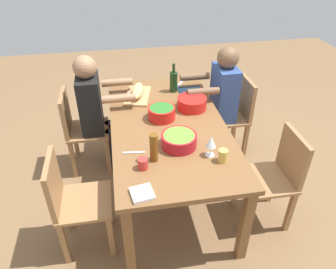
# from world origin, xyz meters

# --- Properties ---
(ground_plane) EXTENTS (8.00, 8.00, 0.00)m
(ground_plane) POSITION_xyz_m (0.00, 0.00, 0.00)
(ground_plane) COLOR brown
(dining_table) EXTENTS (1.80, 0.96, 0.74)m
(dining_table) POSITION_xyz_m (0.00, 0.00, 0.66)
(dining_table) COLOR brown
(dining_table) RESTS_ON ground_plane
(chair_far_right) EXTENTS (0.40, 0.40, 0.85)m
(chair_far_right) POSITION_xyz_m (0.50, 0.80, 0.48)
(chair_far_right) COLOR #9E7044
(chair_far_right) RESTS_ON ground_plane
(diner_far_right) EXTENTS (0.41, 0.53, 1.20)m
(diner_far_right) POSITION_xyz_m (0.50, 0.62, 0.70)
(diner_far_right) COLOR #2D2D38
(diner_far_right) RESTS_ON ground_plane
(chair_near_left) EXTENTS (0.40, 0.40, 0.85)m
(chair_near_left) POSITION_xyz_m (-0.50, -0.80, 0.48)
(chair_near_left) COLOR #9E7044
(chair_near_left) RESTS_ON ground_plane
(chair_far_left) EXTENTS (0.40, 0.40, 0.85)m
(chair_far_left) POSITION_xyz_m (-0.50, 0.80, 0.48)
(chair_far_left) COLOR #9E7044
(chair_far_left) RESTS_ON ground_plane
(chair_near_right) EXTENTS (0.40, 0.40, 0.85)m
(chair_near_right) POSITION_xyz_m (0.50, -0.80, 0.48)
(chair_near_right) COLOR #9E7044
(chair_near_right) RESTS_ON ground_plane
(diner_near_right) EXTENTS (0.41, 0.53, 1.20)m
(diner_near_right) POSITION_xyz_m (0.50, -0.62, 0.70)
(diner_near_right) COLOR #2D2D38
(diner_near_right) RESTS_ON ground_plane
(serving_bowl_pasta) EXTENTS (0.27, 0.27, 0.10)m
(serving_bowl_pasta) POSITION_xyz_m (0.23, -0.26, 0.80)
(serving_bowl_pasta) COLOR red
(serving_bowl_pasta) RESTS_ON dining_table
(serving_bowl_greens) EXTENTS (0.24, 0.24, 0.11)m
(serving_bowl_greens) POSITION_xyz_m (0.10, 0.04, 0.80)
(serving_bowl_greens) COLOR red
(serving_bowl_greens) RESTS_ON dining_table
(serving_bowl_salad) EXTENTS (0.27, 0.27, 0.10)m
(serving_bowl_salad) POSITION_xyz_m (-0.32, -0.03, 0.80)
(serving_bowl_salad) COLOR #B21923
(serving_bowl_salad) RESTS_ON dining_table
(cutting_board) EXTENTS (0.44, 0.31, 0.02)m
(cutting_board) POSITION_xyz_m (0.53, 0.21, 0.75)
(cutting_board) COLOR tan
(cutting_board) RESTS_ON dining_table
(bread_loaf) EXTENTS (0.34, 0.18, 0.09)m
(bread_loaf) POSITION_xyz_m (0.53, 0.21, 0.81)
(bread_loaf) COLOR tan
(bread_loaf) RESTS_ON cutting_board
(wine_bottle) EXTENTS (0.08, 0.08, 0.29)m
(wine_bottle) POSITION_xyz_m (0.59, -0.16, 0.85)
(wine_bottle) COLOR #193819
(wine_bottle) RESTS_ON dining_table
(beer_bottle) EXTENTS (0.06, 0.06, 0.22)m
(beer_bottle) POSITION_xyz_m (-0.46, 0.18, 0.85)
(beer_bottle) COLOR brown
(beer_bottle) RESTS_ON dining_table
(wine_glass) EXTENTS (0.08, 0.08, 0.17)m
(wine_glass) POSITION_xyz_m (-0.48, -0.23, 0.86)
(wine_glass) COLOR silver
(wine_glass) RESTS_ON dining_table
(cup_near_left) EXTENTS (0.07, 0.07, 0.10)m
(cup_near_left) POSITION_xyz_m (-0.56, -0.30, 0.79)
(cup_near_left) COLOR gold
(cup_near_left) RESTS_ON dining_table
(cup_far_left) EXTENTS (0.07, 0.07, 0.08)m
(cup_far_left) POSITION_xyz_m (-0.54, 0.27, 0.78)
(cup_far_left) COLOR red
(cup_far_left) RESTS_ON dining_table
(fork_far_left) EXTENTS (0.04, 0.17, 0.01)m
(fork_far_left) POSITION_xyz_m (-0.36, 0.32, 0.74)
(fork_far_left) COLOR silver
(fork_far_left) RESTS_ON dining_table
(placemat_near_right) EXTENTS (0.32, 0.23, 0.01)m
(placemat_near_right) POSITION_xyz_m (0.50, -0.32, 0.74)
(placemat_near_right) COLOR #142333
(placemat_near_right) RESTS_ON dining_table
(carving_knife) EXTENTS (0.21, 0.14, 0.01)m
(carving_knife) POSITION_xyz_m (0.75, -0.26, 0.74)
(carving_knife) COLOR silver
(carving_knife) RESTS_ON dining_table
(napkin_stack) EXTENTS (0.16, 0.16, 0.02)m
(napkin_stack) POSITION_xyz_m (-0.80, 0.31, 0.75)
(napkin_stack) COLOR white
(napkin_stack) RESTS_ON dining_table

